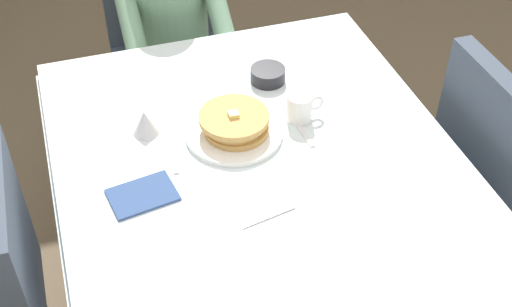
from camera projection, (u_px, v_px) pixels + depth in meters
The scene contains 13 objects.
dining_table_main at pixel (269, 205), 1.87m from camera, with size 1.12×1.52×0.74m.
chair_diner at pixel (165, 31), 2.77m from camera, with size 0.44×0.45×0.93m.
diner_person at pixel (170, 21), 2.57m from camera, with size 0.40×0.43×1.12m.
chair_right_side at pixel (502, 177), 2.13m from camera, with size 0.45×0.44×0.93m.
plate_breakfast at pixel (234, 133), 1.95m from camera, with size 0.28×0.28×0.02m, color white.
breakfast_stack at pixel (235, 123), 1.93m from camera, with size 0.20×0.20×0.07m.
cup_coffee at pixel (300, 107), 1.98m from camera, with size 0.11×0.08×0.08m.
bowl_butter at pixel (268, 75), 2.14m from camera, with size 0.11×0.11×0.04m, color black.
syrup_pitcher at pixel (145, 123), 1.94m from camera, with size 0.08×0.08×0.07m.
fork_left_of_plate at pixel (171, 152), 1.90m from camera, with size 0.18×0.01×0.01m, color silver.
knife_right_of_plate at pixel (298, 126), 1.98m from camera, with size 0.20×0.01×0.01m, color silver.
spoon_near_edge at pixel (268, 216), 1.71m from camera, with size 0.15×0.01×0.01m, color silver.
napkin_folded at pixel (143, 195), 1.77m from camera, with size 0.17×0.12×0.01m, color #334C7F.
Camera 1 is at (-0.44, -1.23, 2.00)m, focal length 47.74 mm.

